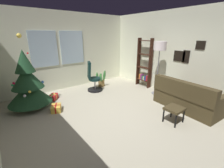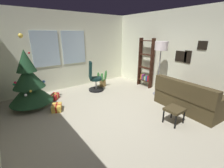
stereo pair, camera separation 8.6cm
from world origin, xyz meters
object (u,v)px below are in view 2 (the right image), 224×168
Objects in this scene: footstool at (174,111)px; bookshelf at (146,66)px; gift_box_green at (42,96)px; gift_box_red at (54,96)px; gift_box_gold at (57,107)px; holiday_tree at (29,84)px; office_chair at (94,80)px; floor_lamp at (161,49)px; potted_plant at (102,80)px; couch at (196,99)px.

bookshelf is (1.52, 2.26, 0.51)m from footstool.
bookshelf is (3.70, -1.05, 0.71)m from gift_box_green.
gift_box_green is 3.91m from bookshelf.
gift_box_red is 1.48× the size of gift_box_green.
holiday_tree is at bearing 126.45° from gift_box_gold.
office_chair is 0.61× the size of floor_lamp.
footstool is at bearing -92.38° from potted_plant.
holiday_tree reaches higher than gift_box_gold.
holiday_tree is 5.36× the size of gift_box_red.
couch is 4.93× the size of gift_box_red.
holiday_tree is at bearing -173.64° from potted_plant.
bookshelf reaches higher than potted_plant.
holiday_tree is 3.06× the size of potted_plant.
office_chair is (1.65, 0.73, 0.34)m from gift_box_gold.
bookshelf is 1.04× the size of floor_lamp.
floor_lamp is (3.05, -1.76, 1.49)m from gift_box_red.
gift_box_gold is (0.14, -0.98, -0.04)m from gift_box_green.
bookshelf is 2.82× the size of potted_plant.
potted_plant is at bearing 3.33° from gift_box_red.
gift_box_red is 0.57× the size of potted_plant.
office_chair is (1.80, -0.26, 0.30)m from gift_box_green.
holiday_tree is (-3.66, 2.93, 0.40)m from couch.
footstool reaches higher than gift_box_green.
office_chair is 0.58m from potted_plant.
office_chair is at bearing -156.12° from potted_plant.
footstool is 3.07m from office_chair.
floor_lamp is (3.73, -1.57, 0.88)m from holiday_tree.
couch is 1.04× the size of floor_lamp.
potted_plant is at bearing 87.62° from footstool.
couch is at bearing -72.61° from potted_plant.
floor_lamp is (1.22, 1.40, 1.25)m from footstool.
office_chair is at bearing -4.41° from gift_box_red.
gift_box_green is at bearing 98.31° from gift_box_gold.
footstool is at bearing -130.94° from floor_lamp.
footstool is 0.23× the size of floor_lamp.
holiday_tree reaches higher than footstool.
couch is at bearing 2.24° from footstool.
gift_box_red is at bearing -176.67° from potted_plant.
potted_plant reaches higher than footstool.
floor_lamp is at bearing -15.76° from gift_box_gold.
gift_box_green is at bearing 171.83° from office_chair.
gift_box_gold is at bearing -156.27° from office_chair.
gift_box_red is (0.68, 0.18, -0.62)m from holiday_tree.
couch reaches higher than gift_box_red.
potted_plant is (0.14, 3.27, -0.07)m from footstool.
footstool is at bearing -48.77° from gift_box_gold.
bookshelf is at bearing 80.31° from couch.
office_chair reaches higher than potted_plant.
holiday_tree reaches higher than gift_box_red.
floor_lamp is at bearing -29.92° from gift_box_red.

